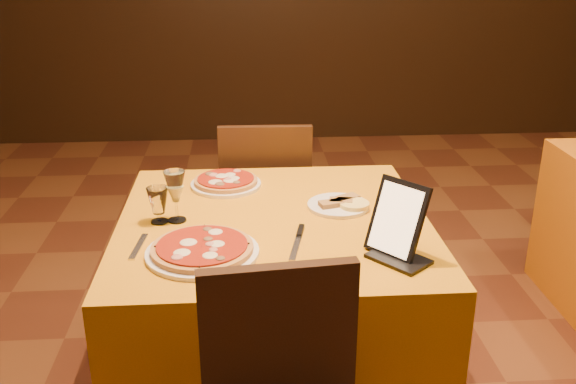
{
  "coord_description": "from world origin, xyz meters",
  "views": [
    {
      "loc": [
        -0.66,
        -2.08,
        1.68
      ],
      "look_at": [
        -0.52,
        -0.01,
        0.86
      ],
      "focal_mm": 40.0,
      "sensor_mm": 36.0,
      "label": 1
    }
  ],
  "objects": [
    {
      "name": "fork_far",
      "position": [
        -0.64,
        0.36,
        0.75
      ],
      "size": [
        0.02,
        0.15,
        0.01
      ],
      "primitive_type": "cube",
      "rotation": [
        0.0,
        0.0,
        1.51
      ],
      "color": "silver",
      "rests_on": "main_table"
    },
    {
      "name": "pizza_near",
      "position": [
        -0.81,
        -0.25,
        0.77
      ],
      "size": [
        0.36,
        0.36,
        0.03
      ],
      "rotation": [
        0.0,
        0.0,
        0.36
      ],
      "color": "white",
      "rests_on": "main_table"
    },
    {
      "name": "chair_main_far",
      "position": [
        -0.57,
        0.85,
        0.46
      ],
      "size": [
        0.49,
        0.49,
        0.91
      ],
      "primitive_type": null,
      "rotation": [
        0.0,
        0.0,
        3.12
      ],
      "color": "#31200F",
      "rests_on": "floor"
    },
    {
      "name": "knife",
      "position": [
        -0.5,
        -0.19,
        0.75
      ],
      "size": [
        0.07,
        0.25,
        0.01
      ],
      "primitive_type": "cube",
      "rotation": [
        0.0,
        0.0,
        1.36
      ],
      "color": "silver",
      "rests_on": "main_table"
    },
    {
      "name": "tablet",
      "position": [
        -0.2,
        -0.28,
        0.87
      ],
      "size": [
        0.19,
        0.2,
        0.23
      ],
      "primitive_type": "cube",
      "rotation": [
        -0.35,
        0.0,
        -0.87
      ],
      "color": "black",
      "rests_on": "main_table"
    },
    {
      "name": "pizza_far",
      "position": [
        -0.74,
        0.35,
        0.77
      ],
      "size": [
        0.28,
        0.28,
        0.03
      ],
      "rotation": [
        0.0,
        0.0,
        -0.31
      ],
      "color": "white",
      "rests_on": "main_table"
    },
    {
      "name": "fork_near",
      "position": [
        -1.02,
        -0.18,
        0.75
      ],
      "size": [
        0.04,
        0.18,
        0.01
      ],
      "primitive_type": "cube",
      "rotation": [
        0.0,
        0.0,
        1.47
      ],
      "color": "silver",
      "rests_on": "main_table"
    },
    {
      "name": "main_table",
      "position": [
        -0.57,
        0.01,
        0.38
      ],
      "size": [
        1.1,
        1.1,
        0.75
      ],
      "primitive_type": "cube",
      "color": "orange",
      "rests_on": "floor"
    },
    {
      "name": "wine_glass",
      "position": [
        -0.91,
        0.02,
        0.84
      ],
      "size": [
        0.08,
        0.08,
        0.19
      ],
      "primitive_type": null,
      "rotation": [
        0.0,
        0.0,
        0.2
      ],
      "color": "#E8E884",
      "rests_on": "main_table"
    },
    {
      "name": "water_glass",
      "position": [
        -0.97,
        0.01,
        0.81
      ],
      "size": [
        0.1,
        0.1,
        0.13
      ],
      "primitive_type": null,
      "rotation": [
        0.0,
        0.0,
        -0.43
      ],
      "color": "silver",
      "rests_on": "main_table"
    },
    {
      "name": "cutlet_dish",
      "position": [
        -0.32,
        0.1,
        0.76
      ],
      "size": [
        0.23,
        0.23,
        0.03
      ],
      "rotation": [
        0.0,
        0.0,
        0.03
      ],
      "color": "white",
      "rests_on": "main_table"
    }
  ]
}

